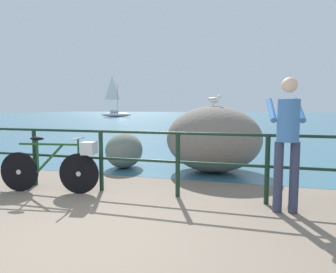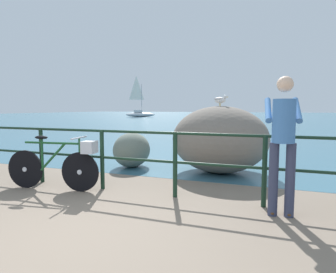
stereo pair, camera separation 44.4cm
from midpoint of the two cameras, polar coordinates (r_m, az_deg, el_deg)
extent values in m
cube|color=#756656|center=(22.56, 10.77, 1.75)|extent=(120.00, 120.00, 0.10)
cube|color=#38667A|center=(50.53, 13.60, 3.78)|extent=(120.00, 90.00, 0.01)
cylinder|color=black|center=(5.97, -26.03, -3.54)|extent=(0.07, 0.07, 1.02)
cylinder|color=black|center=(5.19, -15.04, -4.46)|extent=(0.07, 0.07, 1.02)
cylinder|color=black|center=(4.66, -0.87, -5.39)|extent=(0.07, 0.07, 1.02)
cylinder|color=black|center=(4.47, 15.69, -6.07)|extent=(0.07, 0.07, 1.02)
cylinder|color=black|center=(4.82, -8.43, 0.80)|extent=(9.26, 0.04, 0.04)
cylinder|color=black|center=(4.88, -8.35, -4.47)|extent=(9.26, 0.04, 0.04)
cylinder|color=black|center=(5.67, -28.52, -5.95)|extent=(0.66, 0.13, 0.66)
cylinder|color=#B7BCC6|center=(5.67, -28.52, -5.95)|extent=(0.09, 0.07, 0.08)
cylinder|color=black|center=(5.13, -19.02, -6.73)|extent=(0.66, 0.13, 0.66)
cylinder|color=#B7BCC6|center=(5.13, -19.02, -6.73)|extent=(0.09, 0.07, 0.08)
cylinder|color=#194C23|center=(5.31, -24.21, -1.37)|extent=(0.98, 0.18, 0.04)
cylinder|color=#194C23|center=(5.33, -23.87, -3.88)|extent=(0.50, 0.11, 0.50)
cylinder|color=#194C23|center=(5.43, -25.76, -3.47)|extent=(0.03, 0.03, 0.53)
ellipsoid|color=black|center=(5.40, -25.89, -0.37)|extent=(0.25, 0.13, 0.06)
cylinder|color=#194C23|center=(5.08, -19.12, -3.58)|extent=(0.03, 0.03, 0.57)
cylinder|color=#B7BCC6|center=(5.04, -19.22, -0.38)|extent=(0.10, 0.48, 0.03)
cube|color=#B7BCC6|center=(4.98, -17.32, -2.13)|extent=(0.23, 0.27, 0.20)
cylinder|color=#333851|center=(4.18, 17.41, -7.41)|extent=(0.12, 0.12, 0.95)
ellipsoid|color=#513319|center=(4.35, 17.15, -12.84)|extent=(0.12, 0.27, 0.08)
cylinder|color=#333851|center=(4.20, 20.14, -7.41)|extent=(0.12, 0.12, 0.95)
ellipsoid|color=#513319|center=(4.38, 19.82, -12.80)|extent=(0.12, 0.27, 0.08)
cylinder|color=#3F72B2|center=(4.09, 19.11, 2.89)|extent=(0.28, 0.28, 0.55)
sphere|color=beige|center=(4.10, 19.31, 9.25)|extent=(0.20, 0.20, 0.20)
cylinder|color=#3F72B2|center=(4.30, 16.32, 4.91)|extent=(0.13, 0.52, 0.34)
cylinder|color=#3F72B2|center=(4.35, 21.06, 4.77)|extent=(0.13, 0.52, 0.34)
ellipsoid|color=slate|center=(6.54, 6.78, -0.48)|extent=(2.06, 1.85, 1.43)
ellipsoid|color=slate|center=(7.03, -10.15, -2.64)|extent=(0.82, 1.02, 0.81)
cylinder|color=gold|center=(6.59, 6.81, 6.04)|extent=(0.01, 0.01, 0.06)
cylinder|color=gold|center=(6.55, 6.66, 6.04)|extent=(0.01, 0.01, 0.06)
ellipsoid|color=white|center=(6.57, 6.74, 6.87)|extent=(0.28, 0.17, 0.13)
ellipsoid|color=#9E9EA3|center=(6.58, 6.58, 7.13)|extent=(0.26, 0.17, 0.06)
sphere|color=white|center=(6.53, 7.72, 7.48)|extent=(0.08, 0.08, 0.08)
cone|color=gold|center=(6.51, 8.14, 7.44)|extent=(0.05, 0.04, 0.02)
ellipsoid|color=white|center=(45.47, -10.08, 4.12)|extent=(4.56, 2.92, 0.70)
cube|color=silver|center=(45.47, -10.47, 4.78)|extent=(1.51, 1.24, 0.36)
cylinder|color=#B2B2B7|center=(45.47, -9.88, 7.21)|extent=(0.10, 0.10, 4.20)
pyramid|color=white|center=(45.58, -10.86, 9.17)|extent=(1.50, 0.68, 3.57)
camera|label=1|loc=(0.22, -92.51, -0.24)|focal=31.99mm
camera|label=2|loc=(0.22, 87.49, 0.24)|focal=31.99mm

